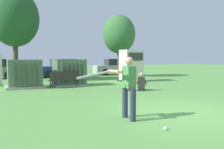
# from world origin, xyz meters

# --- Properties ---
(ground_plane) EXTENTS (96.00, 96.00, 0.00)m
(ground_plane) POSITION_xyz_m (0.00, 0.00, 0.00)
(ground_plane) COLOR #5B9947
(transformer_west) EXTENTS (2.10, 1.70, 1.62)m
(transformer_west) POSITION_xyz_m (-3.78, 8.85, 0.79)
(transformer_west) COLOR #9E9B93
(transformer_west) RESTS_ON ground
(transformer_mid_west) EXTENTS (2.10, 1.70, 1.62)m
(transformer_mid_west) POSITION_xyz_m (-1.16, 8.81, 0.79)
(transformer_mid_west) COLOR #9E9B93
(transformer_mid_west) RESTS_ON ground
(generator_enclosure) EXTENTS (1.60, 1.40, 2.30)m
(generator_enclosure) POSITION_xyz_m (3.67, 9.49, 1.14)
(generator_enclosure) COLOR #262626
(generator_enclosure) RESTS_ON ground
(park_bench) EXTENTS (1.84, 0.69, 0.92)m
(park_bench) POSITION_xyz_m (-1.71, 7.92, 0.54)
(park_bench) COLOR #2D2823
(park_bench) RESTS_ON ground
(batter) EXTENTS (1.61, 0.72, 1.74)m
(batter) POSITION_xyz_m (-2.05, -0.04, 0.98)
(batter) COLOR #282D4C
(batter) RESTS_ON ground
(sports_ball) EXTENTS (0.09, 0.09, 0.09)m
(sports_ball) POSITION_xyz_m (-1.74, -1.33, 0.04)
(sports_ball) COLOR white
(sports_ball) RESTS_ON ground
(seated_spectator) EXTENTS (0.69, 0.77, 0.96)m
(seated_spectator) POSITION_xyz_m (1.60, 4.90, 0.38)
(seated_spectator) COLOR black
(seated_spectator) RESTS_ON ground
(backpack) EXTENTS (0.36, 0.32, 0.44)m
(backpack) POSITION_xyz_m (0.96, 5.02, 0.21)
(backpack) COLOR maroon
(backpack) RESTS_ON ground
(tree_left) EXTENTS (3.50, 3.50, 6.69)m
(tree_left) POSITION_xyz_m (-3.88, 13.49, 4.59)
(tree_left) COLOR #4C3828
(tree_left) RESTS_ON ground
(tree_center_left) EXTENTS (2.93, 2.93, 5.60)m
(tree_center_left) POSITION_xyz_m (4.96, 13.91, 3.85)
(tree_center_left) COLOR brown
(tree_center_left) RESTS_ON ground
(parked_car_left_of_center) EXTENTS (4.25, 2.03, 1.62)m
(parked_car_left_of_center) POSITION_xyz_m (0.12, 15.64, 0.75)
(parked_car_left_of_center) COLOR navy
(parked_car_left_of_center) RESTS_ON ground
(parked_car_right_of_center) EXTENTS (4.35, 2.25, 1.62)m
(parked_car_right_of_center) POSITION_xyz_m (5.82, 16.42, 0.75)
(parked_car_right_of_center) COLOR #B2B2B7
(parked_car_right_of_center) RESTS_ON ground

